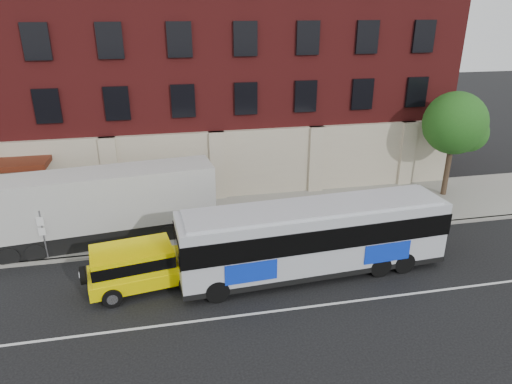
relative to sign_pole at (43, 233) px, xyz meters
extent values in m
plane|color=black|center=(8.50, -6.15, -1.45)|extent=(120.00, 120.00, 0.00)
cube|color=gray|center=(8.50, 2.85, -1.38)|extent=(60.00, 6.00, 0.15)
cube|color=gray|center=(8.50, -0.15, -1.38)|extent=(60.00, 0.25, 0.15)
cube|color=silver|center=(8.50, -5.65, -1.45)|extent=(60.00, 0.12, 0.01)
cube|color=maroon|center=(8.50, 10.85, 6.20)|extent=(30.00, 10.00, 15.00)
cube|color=#B5AB90|center=(8.50, 5.70, 0.70)|extent=(30.00, 0.35, 4.00)
cube|color=#4F1B0E|center=(-2.50, 4.85, 1.80)|extent=(4.20, 2.20, 0.30)
cube|color=#B5AB90|center=(2.50, 5.60, 0.70)|extent=(0.90, 0.55, 4.00)
cube|color=#B5AB90|center=(8.50, 5.60, 0.70)|extent=(0.90, 0.55, 4.00)
cube|color=#B5AB90|center=(14.50, 5.60, 0.70)|extent=(0.90, 0.55, 4.00)
cube|color=#B5AB90|center=(20.50, 5.60, 0.70)|extent=(0.90, 0.55, 4.00)
cube|color=black|center=(-0.25, 5.77, 4.50)|extent=(1.30, 0.20, 1.80)
cube|color=black|center=(3.25, 5.77, 4.50)|extent=(1.30, 0.20, 1.80)
cube|color=black|center=(6.75, 5.77, 4.50)|extent=(1.30, 0.20, 1.80)
cube|color=black|center=(10.25, 5.77, 4.50)|extent=(1.30, 0.20, 1.80)
cube|color=black|center=(13.75, 5.77, 4.50)|extent=(1.30, 0.20, 1.80)
cube|color=black|center=(17.25, 5.77, 4.50)|extent=(1.30, 0.20, 1.80)
cube|color=black|center=(20.75, 5.77, 4.50)|extent=(1.30, 0.20, 1.80)
cube|color=black|center=(-0.25, 5.77, 7.70)|extent=(1.30, 0.20, 1.80)
cube|color=black|center=(3.25, 5.77, 7.70)|extent=(1.30, 0.20, 1.80)
cube|color=black|center=(6.75, 5.77, 7.70)|extent=(1.30, 0.20, 1.80)
cube|color=black|center=(10.25, 5.77, 7.70)|extent=(1.30, 0.20, 1.80)
cube|color=black|center=(13.75, 5.77, 7.70)|extent=(1.30, 0.20, 1.80)
cube|color=black|center=(17.25, 5.77, 7.70)|extent=(1.30, 0.20, 1.80)
cube|color=black|center=(20.75, 5.77, 7.70)|extent=(1.30, 0.20, 1.80)
cube|color=black|center=(-2.00, 5.63, 0.30)|extent=(2.60, 0.15, 2.80)
cube|color=black|center=(4.00, 5.63, 0.30)|extent=(2.60, 0.15, 2.80)
cube|color=black|center=(10.00, 5.63, 0.30)|extent=(2.60, 0.15, 2.80)
cube|color=black|center=(16.00, 5.63, 0.30)|extent=(2.60, 0.15, 2.80)
cylinder|color=slate|center=(0.00, 0.05, -0.20)|extent=(0.07, 0.07, 2.50)
cube|color=white|center=(0.00, -0.10, 0.60)|extent=(0.30, 0.03, 0.40)
cube|color=white|center=(0.00, -0.10, 0.10)|extent=(0.30, 0.03, 0.35)
cylinder|color=#392B1C|center=(22.00, 3.35, 0.20)|extent=(0.32, 0.32, 3.00)
sphere|color=#1C4814|center=(22.00, 3.35, 3.10)|extent=(3.60, 3.60, 3.60)
sphere|color=#1C4814|center=(22.70, 2.95, 2.60)|extent=(2.20, 2.20, 2.20)
sphere|color=#1C4814|center=(21.40, 3.75, 2.70)|extent=(2.00, 2.00, 2.00)
cube|color=#B8BCC3|center=(11.50, -3.23, 0.24)|extent=(11.56, 3.10, 2.72)
cube|color=black|center=(11.50, -3.23, -1.02)|extent=(11.61, 3.15, 0.24)
cube|color=#B8BCC3|center=(11.50, -3.23, 1.65)|extent=(10.97, 2.78, 0.11)
cube|color=black|center=(11.50, -3.23, 0.69)|extent=(11.64, 3.19, 0.95)
cube|color=#0D2FC5|center=(8.53, -4.64, -0.26)|extent=(2.09, 0.17, 0.86)
cube|color=#0D2FC5|center=(14.27, -1.83, -0.26)|extent=(2.09, 0.17, 0.86)
cylinder|color=black|center=(7.19, -4.58, -0.97)|extent=(0.97, 0.35, 0.95)
cylinder|color=black|center=(7.06, -2.43, -0.97)|extent=(0.97, 0.35, 0.95)
cylinder|color=black|center=(14.23, -4.13, -0.97)|extent=(0.97, 0.35, 0.95)
cylinder|color=black|center=(14.09, -1.98, -0.97)|extent=(0.97, 0.35, 0.95)
cylinder|color=black|center=(15.37, -4.06, -0.97)|extent=(0.97, 0.35, 0.95)
cylinder|color=black|center=(15.23, -1.91, -0.97)|extent=(0.97, 0.35, 0.95)
cube|color=#FFE800|center=(4.50, -2.93, -0.83)|extent=(4.82, 2.61, 0.57)
cube|color=#FFE800|center=(3.98, -3.02, -0.07)|extent=(3.40, 2.34, 0.95)
cube|color=black|center=(3.98, -3.02, -0.02)|extent=(3.44, 2.39, 0.48)
cube|color=#FFE800|center=(6.05, -2.68, -0.40)|extent=(1.70, 2.01, 0.29)
cube|color=black|center=(6.78, -2.57, -0.78)|extent=(0.30, 1.51, 0.52)
cylinder|color=black|center=(2.10, -3.32, -0.40)|extent=(0.32, 0.75, 0.72)
cylinder|color=black|center=(6.11, -3.62, -1.07)|extent=(0.79, 0.38, 0.76)
cylinder|color=silver|center=(6.11, -3.62, -1.07)|extent=(0.46, 0.35, 0.42)
cylinder|color=black|center=(5.81, -1.78, -1.07)|extent=(0.79, 0.38, 0.76)
cylinder|color=silver|center=(5.81, -1.78, -1.07)|extent=(0.46, 0.35, 0.42)
cylinder|color=black|center=(3.19, -4.09, -1.07)|extent=(0.79, 0.38, 0.76)
cylinder|color=silver|center=(3.19, -4.09, -1.07)|extent=(0.46, 0.35, 0.42)
cylinder|color=black|center=(2.89, -2.25, -1.07)|extent=(0.79, 0.38, 0.76)
cylinder|color=silver|center=(2.89, -2.25, -1.07)|extent=(0.46, 0.35, 0.42)
cube|color=black|center=(2.36, 1.45, -0.95)|extent=(11.01, 3.44, 0.99)
cube|color=beige|center=(2.36, 1.45, 0.85)|extent=(11.02, 3.47, 2.62)
cylinder|color=black|center=(-1.56, -0.06, -1.00)|extent=(0.93, 0.36, 0.90)
cylinder|color=black|center=(-1.80, 2.00, -1.00)|extent=(0.93, 0.36, 0.90)
cylinder|color=black|center=(-0.48, 0.07, -1.00)|extent=(0.93, 0.36, 0.90)
cylinder|color=black|center=(-0.73, 2.13, -1.00)|extent=(0.93, 0.36, 0.90)
cylinder|color=black|center=(5.44, 0.78, -1.00)|extent=(0.93, 0.36, 0.90)
cylinder|color=black|center=(5.19, 2.84, -1.00)|extent=(0.93, 0.36, 0.90)
cylinder|color=black|center=(6.51, 0.90, -1.00)|extent=(0.93, 0.36, 0.90)
cylinder|color=black|center=(6.27, 2.97, -1.00)|extent=(0.93, 0.36, 0.90)
camera|label=1|loc=(5.69, -19.58, 9.32)|focal=32.04mm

